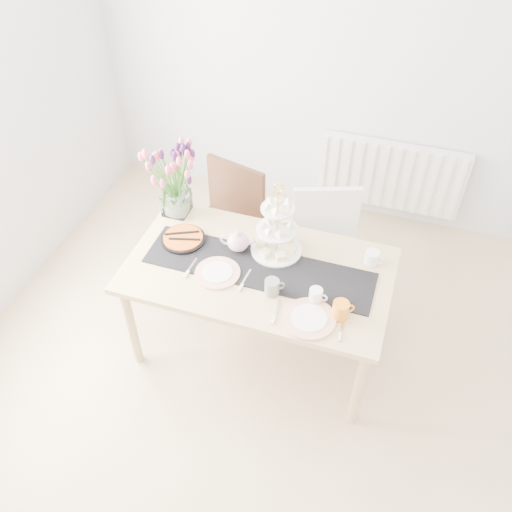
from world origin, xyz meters
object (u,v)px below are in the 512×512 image
(cream_jug, at_px, (372,258))
(mug_orange, at_px, (340,310))
(mug_white, at_px, (316,296))
(chair_white, at_px, (325,244))
(plate_left, at_px, (217,273))
(radiator, at_px, (390,175))
(mug_grey, at_px, (272,287))
(cake_stand, at_px, (277,235))
(tulip_vase, at_px, (172,172))
(tart_tin, at_px, (183,239))
(dining_table, at_px, (259,277))
(teapot, at_px, (238,242))
(plate_right, at_px, (309,319))
(chair_brown, at_px, (227,218))

(cream_jug, bearing_deg, mug_orange, -86.29)
(cream_jug, relative_size, mug_white, 0.96)
(chair_white, xyz_separation_m, plate_left, (-0.52, -0.69, 0.22))
(radiator, xyz_separation_m, mug_grey, (-0.47, -1.83, 0.35))
(cake_stand, height_order, mug_orange, cake_stand)
(tulip_vase, bearing_deg, tart_tin, -58.53)
(dining_table, distance_m, mug_white, 0.43)
(tulip_vase, relative_size, mug_grey, 5.91)
(dining_table, xyz_separation_m, plate_left, (-0.22, -0.12, 0.08))
(cream_jug, bearing_deg, tart_tin, -156.73)
(cake_stand, relative_size, teapot, 2.15)
(dining_table, bearing_deg, cream_jug, 22.02)
(dining_table, relative_size, mug_white, 17.44)
(cake_stand, bearing_deg, plate_right, -55.01)
(teapot, distance_m, plate_right, 0.70)
(tart_tin, relative_size, plate_right, 0.94)
(chair_brown, relative_size, plate_left, 3.46)
(dining_table, height_order, mug_grey, mug_grey)
(tulip_vase, distance_m, mug_white, 1.22)
(radiator, bearing_deg, tulip_vase, -134.50)
(radiator, relative_size, chair_brown, 1.27)
(mug_white, bearing_deg, chair_brown, 140.19)
(teapot, bearing_deg, dining_table, -37.95)
(dining_table, relative_size, plate_left, 5.84)
(chair_brown, height_order, teapot, chair_brown)
(tulip_vase, bearing_deg, plate_left, -44.53)
(plate_right, bearing_deg, radiator, 83.68)
(chair_white, relative_size, mug_orange, 8.45)
(chair_brown, bearing_deg, radiator, 60.00)
(chair_white, relative_size, plate_left, 3.38)
(tulip_vase, distance_m, mug_orange, 1.38)
(plate_left, bearing_deg, cake_stand, 47.01)
(cream_jug, height_order, mug_orange, mug_orange)
(dining_table, xyz_separation_m, mug_grey, (0.14, -0.17, 0.13))
(chair_brown, bearing_deg, cream_jug, -3.20)
(chair_white, bearing_deg, teapot, -156.13)
(cream_jug, bearing_deg, chair_brown, 177.00)
(cake_stand, distance_m, cream_jug, 0.59)
(chair_brown, relative_size, mug_white, 10.33)
(tulip_vase, relative_size, mug_orange, 5.46)
(mug_orange, height_order, plate_left, mug_orange)
(radiator, xyz_separation_m, plate_right, (-0.22, -1.95, 0.31))
(dining_table, height_order, chair_white, chair_white)
(mug_orange, xyz_separation_m, plate_right, (-0.16, -0.07, -0.05))
(teapot, relative_size, mug_white, 2.38)
(mug_grey, bearing_deg, tulip_vase, 117.90)
(cream_jug, relative_size, tart_tin, 0.31)
(mug_grey, relative_size, mug_orange, 0.92)
(tulip_vase, relative_size, tart_tin, 2.13)
(radiator, xyz_separation_m, teapot, (-0.78, -1.54, 0.37))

